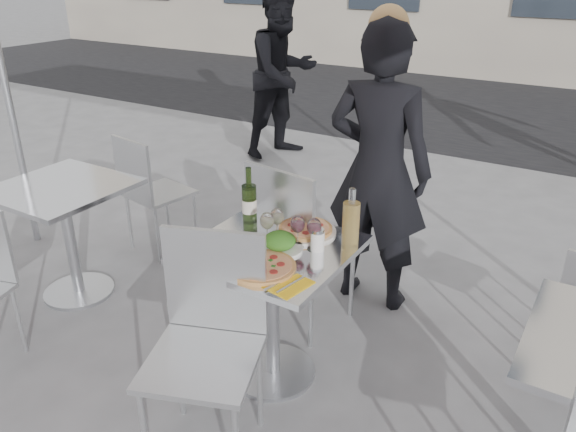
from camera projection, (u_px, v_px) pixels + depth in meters
The scene contains 21 objects.
ground at pixel (273, 373), 2.94m from camera, with size 80.00×80.00×0.00m, color slate.
street_asphalt at pixel (520, 111), 7.99m from camera, with size 24.00×5.00×0.00m, color black.
main_table at pixel (272, 285), 2.72m from camera, with size 0.72×0.72×0.75m.
side_table_left at pixel (66, 218), 3.43m from camera, with size 0.72×0.72×0.75m.
chair_far at pixel (294, 235), 3.08m from camera, with size 0.53×0.54×1.01m.
chair_near at pixel (209, 328), 2.33m from camera, with size 0.58×0.58×0.98m.
side_chair_lfar at pixel (148, 186), 3.96m from camera, with size 0.46×0.47×0.88m.
woman_diner at pixel (378, 170), 3.26m from camera, with size 0.63×0.41×1.72m, color black.
pedestrian_a at pixel (283, 74), 5.89m from camera, with size 0.86×0.67×1.76m, color black.
pizza_near at pixel (262, 267), 2.44m from camera, with size 0.30×0.30×0.02m.
pizza_far at pixel (306, 230), 2.76m from camera, with size 0.30×0.30×0.03m.
salad_plate at pixel (280, 242), 2.59m from camera, with size 0.22×0.22×0.09m.
wine_bottle at pixel (249, 202), 2.83m from camera, with size 0.07×0.08×0.29m.
carafe at pixel (351, 223), 2.59m from camera, with size 0.08×0.08×0.29m.
sugar_shaker at pixel (318, 240), 2.58m from camera, with size 0.06×0.06×0.11m.
wineglass_white_a at pixel (267, 222), 2.63m from camera, with size 0.07×0.07×0.16m.
wineglass_white_b at pixel (277, 217), 2.67m from camera, with size 0.07×0.07×0.16m.
wineglass_red_a at pixel (298, 225), 2.59m from camera, with size 0.07×0.07×0.16m.
wineglass_red_b at pixel (314, 228), 2.57m from camera, with size 0.07×0.07×0.16m.
napkin_left at pixel (198, 250), 2.60m from camera, with size 0.19×0.20×0.01m.
napkin_right at pixel (285, 283), 2.33m from camera, with size 0.21×0.21×0.01m.
Camera 1 is at (1.28, -1.95, 1.98)m, focal length 35.00 mm.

